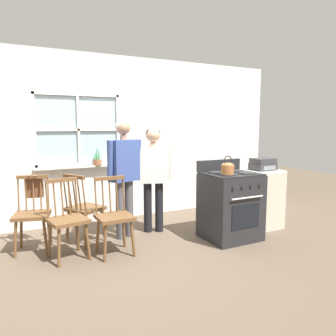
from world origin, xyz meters
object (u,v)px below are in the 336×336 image
chair_center_cluster (114,218)px  potted_plant (97,160)px  chair_near_stove (84,210)px  person_teen_center (153,169)px  kettle (228,168)px  person_elderly_left (124,168)px  handbag (34,187)px  stove (230,205)px  side_counter (261,199)px  chair_near_wall (67,221)px  chair_by_window (32,215)px  stereo (263,164)px

chair_center_cluster → potted_plant: size_ratio=3.14×
chair_near_stove → person_teen_center: (1.03, 0.00, 0.49)m
person_teen_center → kettle: bearing=-33.1°
person_elderly_left → handbag: 1.19m
stove → chair_near_stove: bearing=157.9°
chair_near_stove → side_counter: size_ratio=1.05×
chair_near_stove → person_teen_center: 1.14m
person_teen_center → handbag: bearing=-168.1°
potted_plant → side_counter: potted_plant is taller
chair_near_wall → potted_plant: 1.58m
person_teen_center → stove: 1.22m
potted_plant → chair_near_wall: bearing=-119.5°
chair_by_window → kettle: bearing=-6.2°
potted_plant → handbag: 1.21m
potted_plant → handbag: (-1.01, -0.62, -0.25)m
chair_center_cluster → chair_near_stove: 0.60m
person_teen_center → potted_plant: (-0.60, 0.85, 0.08)m
chair_center_cluster → stereo: 2.41m
side_counter → stereo: stereo is taller
person_elderly_left → chair_near_stove: bearing=157.5°
person_elderly_left → person_teen_center: (0.47, 0.05, -0.05)m
chair_center_cluster → chair_near_stove: (-0.24, 0.55, 0.00)m
stove → stereo: stove is taller
potted_plant → person_teen_center: bearing=-54.9°
chair_near_stove → potted_plant: (0.43, 0.85, 0.57)m
chair_near_wall → potted_plant: bearing=50.8°
chair_near_wall → side_counter: 2.89m
handbag → person_elderly_left: bearing=-13.6°
person_teen_center → kettle: person_teen_center is taller
chair_near_wall → person_teen_center: size_ratio=0.61×
chair_near_wall → person_elderly_left: person_elderly_left is taller
stove → stereo: 0.91m
stereo → chair_near_stove: bearing=167.4°
person_teen_center → handbag: person_teen_center is taller
chair_near_wall → stereo: size_ratio=2.79×
chair_near_stove → stereo: stereo is taller
chair_near_stove → kettle: bearing=-146.8°
potted_plant → person_elderly_left: bearing=-81.8°
chair_center_cluster → side_counter: (2.35, -0.01, -0.01)m
chair_center_cluster → side_counter: bearing=-0.1°
chair_near_wall → potted_plant: (0.72, 1.28, 0.57)m
person_teen_center → side_counter: (1.56, -0.56, -0.50)m
chair_by_window → side_counter: 3.28m
person_elderly_left → handbag: person_elderly_left is taller
chair_by_window → person_teen_center: (1.67, -0.00, 0.49)m
chair_by_window → kettle: 2.56m
chair_center_cluster → stove: size_ratio=0.87×
person_elderly_left → person_teen_center: size_ratio=1.07×
chair_near_stove → stove: bearing=-141.3°
chair_near_wall → stereo: stereo is taller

